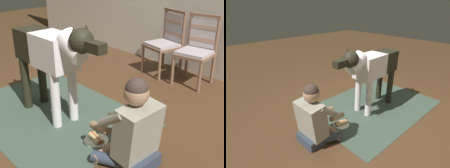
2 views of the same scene
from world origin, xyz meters
TOP-DOWN VIEW (x-y plane):
  - ground_plane at (0.00, 0.00)m, footprint 14.69×14.69m
  - area_rug at (-0.30, 0.09)m, footprint 2.21×1.54m
  - person_sitting_on_floor at (1.00, 0.12)m, footprint 0.63×0.58m
  - large_dog at (-0.18, 0.09)m, footprint 1.53×0.34m
  - hot_dog_on_plate at (0.51, 0.11)m, footprint 0.25×0.25m

SIDE VIEW (x-z plane):
  - ground_plane at x=0.00m, z-range 0.00..0.00m
  - area_rug at x=-0.30m, z-range 0.00..0.01m
  - hot_dog_on_plate at x=0.51m, z-range -0.01..0.06m
  - person_sitting_on_floor at x=1.00m, z-range -0.08..0.76m
  - large_dog at x=-0.18m, z-range 0.19..1.33m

